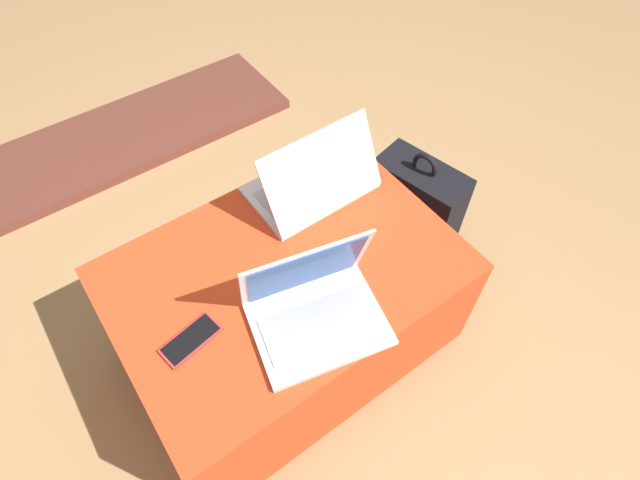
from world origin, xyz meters
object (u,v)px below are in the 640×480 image
backpack (414,216)px  laptop_near (314,305)px  laptop_far (314,182)px  cell_phone (191,340)px

backpack → laptop_near: bearing=98.0°
laptop_far → cell_phone: laptop_far is taller
laptop_far → backpack: 0.48m
cell_phone → backpack: bearing=86.5°
laptop_far → cell_phone: bearing=22.3°
laptop_near → cell_phone: (-0.29, 0.12, -0.05)m
laptop_near → laptop_far: (0.24, 0.34, -0.00)m
laptop_near → laptop_far: laptop_near is taller
laptop_near → backpack: bearing=34.1°
laptop_far → cell_phone: 0.58m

